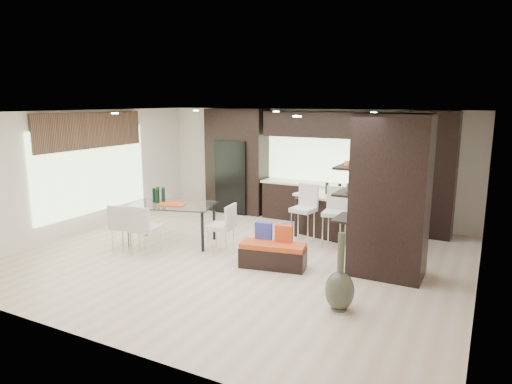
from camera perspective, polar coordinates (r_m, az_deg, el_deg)
The scene contains 22 objects.
ground at distance 8.69m, azimuth -1.85°, elevation -8.16°, with size 8.00×8.00×0.00m, color beige.
back_wall at distance 11.47m, azimuth 6.74°, elevation 3.51°, with size 8.00×0.02×2.70m, color silver.
left_wall at distance 10.85m, azimuth -20.65°, elevation 2.41°, with size 0.02×7.00×2.70m, color silver.
right_wall at distance 7.29m, azimuth 26.64°, elevation -2.15°, with size 0.02×7.00×2.70m, color silver.
ceiling at distance 8.19m, azimuth -1.97°, elevation 9.95°, with size 8.00×7.00×0.02m, color white.
window_left at distance 10.95m, azimuth -19.73°, elevation 2.55°, with size 0.04×3.20×1.90m, color #B2D199.
window_back at distance 11.21m, azimuth 9.56°, elevation 4.28°, with size 3.40×0.04×1.20m, color #B2D199.
stone_accent at distance 10.84m, azimuth -19.94°, elevation 7.25°, with size 0.08×3.00×0.80m, color brown.
ceiling_spots at distance 8.41m, azimuth -1.12°, elevation 9.85°, with size 4.00×3.00×0.02m, color white.
back_cabinetry at distance 10.99m, azimuth 8.56°, elevation 3.12°, with size 6.80×0.68×2.70m, color black.
refrigerator at distance 12.00m, azimuth -2.47°, elevation 1.99°, with size 0.90×0.68×1.90m, color black.
partition_column at distance 7.81m, azimuth 16.44°, elevation -0.56°, with size 1.20×0.80×2.70m, color black.
kitchen_island at distance 9.91m, azimuth 11.16°, elevation -3.17°, with size 2.16×0.93×0.90m, color black.
stool_left at distance 9.39m, azimuth 5.91°, elevation -3.54°, with size 0.44×0.44×0.99m, color beige.
stool_mid at distance 9.18m, azimuth 9.77°, elevation -4.01°, with size 0.44×0.44×0.99m, color beige.
stool_right at distance 9.06m, azimuth 13.83°, elevation -4.88°, with size 0.37×0.37×0.84m, color beige.
bench at distance 8.12m, azimuth 2.13°, elevation -7.92°, with size 1.15×0.44×0.44m, color black.
floor_vase at distance 6.54m, azimuth 10.49°, elevation -9.78°, with size 0.41×0.41×1.13m, color #3E4531, non-canonical shape.
dining_table at distance 9.56m, azimuth -10.40°, elevation -3.93°, with size 1.70×0.96×0.82m, color white.
chair_near at distance 8.96m, azimuth -13.57°, elevation -4.84°, with size 0.49×0.49×0.90m, color beige.
chair_far at distance 9.32m, azimuth -16.00°, elevation -4.45°, with size 0.47×0.47×0.87m, color beige.
chair_end at distance 8.90m, azimuth -4.44°, elevation -4.74°, with size 0.47×0.47×0.87m, color beige.
Camera 1 is at (4.04, -7.12, 2.90)m, focal length 32.00 mm.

